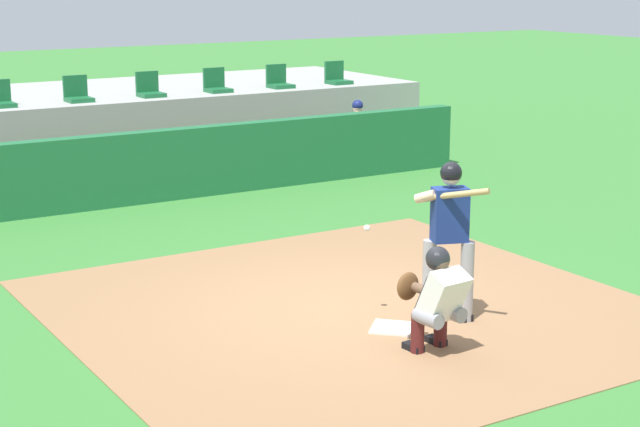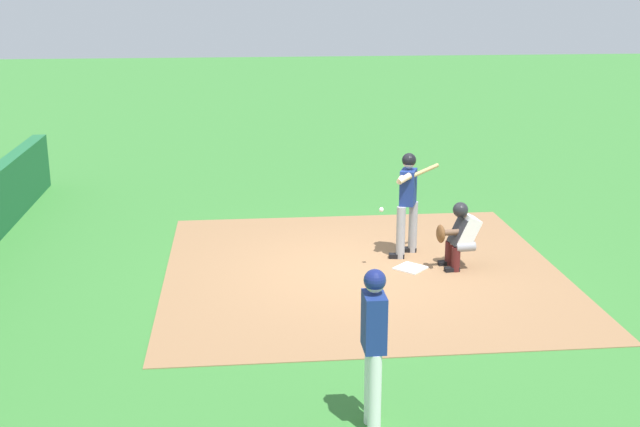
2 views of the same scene
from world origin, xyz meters
name	(u,v)px [view 1 (image 1 of 2)]	position (x,y,z in m)	size (l,w,h in m)	color
ground_plane	(352,310)	(0.00, 0.00, 0.00)	(80.00, 80.00, 0.00)	#387A33
dirt_infield	(352,309)	(0.00, 0.00, 0.01)	(6.40, 6.40, 0.01)	#936B47
home_plate	(392,328)	(0.00, -0.80, 0.02)	(0.44, 0.44, 0.02)	white
batter_at_plate	(448,231)	(0.69, -0.87, 1.04)	(0.59, 0.87, 1.80)	#99999E
catcher_crouched	(436,296)	(-0.03, -1.58, 0.61)	(0.52, 1.67, 1.13)	gray
dugout_wall	(138,168)	(0.00, 6.50, 0.60)	(13.00, 0.30, 1.20)	#1E6638
dugout_bench	(117,180)	(0.00, 7.50, 0.23)	(11.80, 0.44, 0.45)	olive
dugout_player_2	(361,132)	(5.05, 7.34, 0.67)	(0.49, 0.70, 1.30)	#939399
stands_platform	(55,128)	(0.00, 10.90, 0.70)	(15.00, 4.40, 1.40)	#9E9E99
stadium_seat_3	(0,99)	(-1.44, 9.38, 1.53)	(0.46, 0.46, 0.48)	#196033
stadium_seat_4	(78,94)	(0.00, 9.38, 1.53)	(0.46, 0.46, 0.48)	#196033
stadium_seat_5	(150,90)	(1.44, 9.38, 1.53)	(0.46, 0.46, 0.48)	#196033
stadium_seat_6	(217,85)	(2.89, 9.38, 1.53)	(0.46, 0.46, 0.48)	#196033
stadium_seat_7	(279,81)	(4.33, 9.38, 1.53)	(0.46, 0.46, 0.48)	#196033
stadium_seat_8	(337,77)	(5.78, 9.38, 1.53)	(0.46, 0.46, 0.48)	#196033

